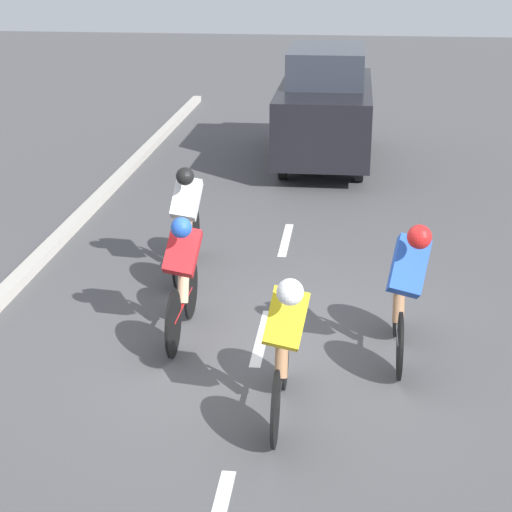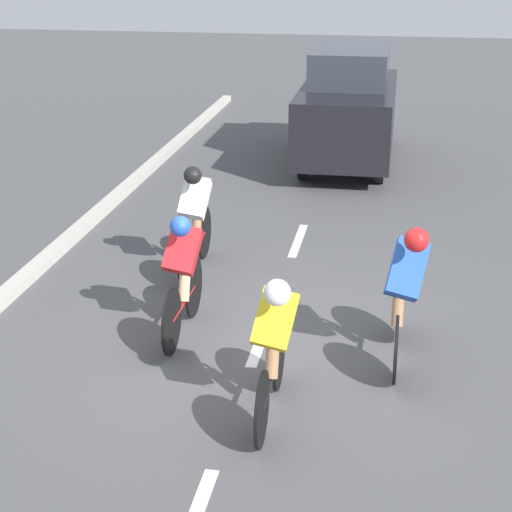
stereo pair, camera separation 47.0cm
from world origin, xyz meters
TOP-DOWN VIEW (x-y plane):
  - ground_plane at (0.00, 0.00)m, footprint 60.00×60.00m
  - lane_stripe_mid at (0.00, -0.30)m, footprint 0.12×1.40m
  - lane_stripe_far at (0.00, -3.50)m, footprint 0.12×1.40m
  - cyclist_red at (0.84, -0.19)m, footprint 0.40×1.69m
  - cyclist_blue at (-1.49, 0.03)m, footprint 0.44×1.66m
  - cyclist_yellow at (-0.37, 1.33)m, footprint 0.42×1.69m
  - cyclist_white at (1.15, -2.03)m, footprint 0.39×1.73m
  - support_car at (-0.36, -8.09)m, footprint 1.70×4.22m

SIDE VIEW (x-z plane):
  - ground_plane at x=0.00m, z-range 0.00..0.00m
  - lane_stripe_mid at x=0.00m, z-range 0.00..0.01m
  - lane_stripe_far at x=0.00m, z-range 0.00..0.01m
  - cyclist_red at x=0.84m, z-range 0.02..1.49m
  - cyclist_white at x=1.15m, z-range 0.03..1.52m
  - cyclist_yellow at x=-0.37m, z-range 0.04..1.51m
  - cyclist_blue at x=-1.49m, z-range 0.05..1.60m
  - support_car at x=-0.36m, z-range 0.00..2.15m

